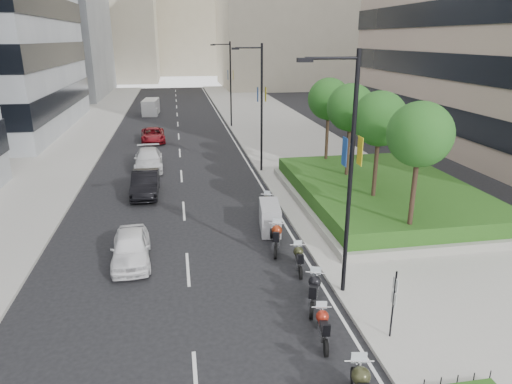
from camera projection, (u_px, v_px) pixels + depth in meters
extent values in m
plane|color=black|center=(235.00, 319.00, 15.90)|extent=(160.00, 160.00, 0.00)
cube|color=#9E9B93|center=(286.00, 136.00, 45.34)|extent=(10.00, 100.00, 0.15)
cube|color=#9E9B93|center=(63.00, 144.00, 41.91)|extent=(8.00, 100.00, 0.15)
cube|color=silver|center=(233.00, 139.00, 44.50)|extent=(0.12, 100.00, 0.01)
cube|color=silver|center=(179.00, 141.00, 43.65)|extent=(0.12, 100.00, 0.01)
cube|color=gray|center=(27.00, 0.00, 72.49)|extent=(22.00, 26.00, 30.00)
cube|color=#B7AD93|center=(95.00, 1.00, 100.83)|extent=(26.00, 24.00, 34.00)
cube|color=#B7AD93|center=(183.00, 0.00, 122.12)|extent=(30.00, 24.00, 38.00)
cube|color=gray|center=(382.00, 199.00, 26.75)|extent=(10.00, 14.00, 0.40)
cube|color=#204212|center=(383.00, 189.00, 26.56)|extent=(9.40, 13.40, 0.80)
cylinder|color=#332319|center=(412.00, 199.00, 20.21)|extent=(0.22, 0.22, 4.00)
sphere|color=#1B4716|center=(420.00, 134.00, 19.28)|extent=(2.80, 2.80, 2.80)
cylinder|color=#332319|center=(375.00, 174.00, 23.94)|extent=(0.22, 0.22, 4.00)
sphere|color=#1B4716|center=(380.00, 119.00, 23.01)|extent=(2.80, 2.80, 2.80)
cylinder|color=#332319|center=(348.00, 155.00, 27.67)|extent=(0.22, 0.22, 4.00)
sphere|color=#1B4716|center=(351.00, 107.00, 26.74)|extent=(2.80, 2.80, 2.80)
cylinder|color=#332319|center=(327.00, 142.00, 31.40)|extent=(0.22, 0.22, 4.00)
sphere|color=#1B4716|center=(329.00, 99.00, 30.47)|extent=(2.80, 2.80, 2.80)
cylinder|color=black|center=(350.00, 182.00, 16.10)|extent=(0.16, 0.16, 9.00)
cylinder|color=black|center=(332.00, 58.00, 14.60)|extent=(1.80, 0.10, 0.10)
cube|color=black|center=(305.00, 60.00, 14.47)|extent=(0.50, 0.22, 0.14)
cube|color=gold|center=(360.00, 151.00, 15.79)|extent=(0.02, 0.45, 1.00)
cube|color=navy|center=(344.00, 152.00, 15.70)|extent=(0.02, 0.45, 1.00)
cylinder|color=black|center=(262.00, 110.00, 31.96)|extent=(0.16, 0.16, 9.00)
cylinder|color=black|center=(249.00, 48.00, 30.47)|extent=(1.80, 0.10, 0.10)
cube|color=black|center=(235.00, 49.00, 30.33)|extent=(0.50, 0.22, 0.14)
cube|color=gold|center=(266.00, 94.00, 31.65)|extent=(0.02, 0.45, 1.00)
cube|color=navy|center=(258.00, 95.00, 31.56)|extent=(0.02, 0.45, 1.00)
cylinder|color=black|center=(231.00, 86.00, 48.75)|extent=(0.16, 0.16, 9.00)
cylinder|color=black|center=(221.00, 44.00, 47.26)|extent=(1.80, 0.10, 0.10)
cube|color=black|center=(213.00, 45.00, 47.13)|extent=(0.50, 0.22, 0.14)
cube|color=gold|center=(233.00, 75.00, 48.45)|extent=(0.02, 0.45, 1.00)
cube|color=navy|center=(228.00, 75.00, 48.36)|extent=(0.02, 0.45, 1.00)
cylinder|color=black|center=(393.00, 307.00, 14.42)|extent=(0.06, 0.06, 2.50)
cube|color=silver|center=(395.00, 284.00, 14.16)|extent=(0.02, 0.32, 0.42)
cube|color=silver|center=(394.00, 298.00, 14.32)|extent=(0.02, 0.32, 0.42)
cylinder|color=black|center=(355.00, 379.00, 12.64)|extent=(0.24, 0.67, 0.66)
sphere|color=#2D2F1A|center=(361.00, 376.00, 11.93)|extent=(0.51, 0.51, 0.51)
cylinder|color=silver|center=(359.00, 361.00, 12.13)|extent=(0.79, 0.19, 0.05)
cylinder|color=black|center=(326.00, 348.00, 14.00)|extent=(0.20, 0.56, 0.55)
cylinder|color=black|center=(320.00, 321.00, 15.34)|extent=(0.20, 0.56, 0.55)
cube|color=silver|center=(323.00, 331.00, 14.58)|extent=(0.39, 0.79, 0.37)
sphere|color=maroon|center=(322.00, 317.00, 14.75)|extent=(0.42, 0.42, 0.42)
cube|color=black|center=(325.00, 328.00, 14.24)|extent=(0.36, 0.70, 0.14)
cylinder|color=silver|center=(322.00, 307.00, 14.92)|extent=(0.65, 0.16, 0.04)
cylinder|color=black|center=(312.00, 310.00, 15.88)|extent=(0.33, 0.61, 0.61)
cylinder|color=black|center=(315.00, 287.00, 17.35)|extent=(0.33, 0.61, 0.61)
cube|color=silver|center=(314.00, 295.00, 16.51)|extent=(0.58, 0.89, 0.42)
sphere|color=black|center=(315.00, 282.00, 16.70)|extent=(0.47, 0.47, 0.47)
cube|color=black|center=(313.00, 292.00, 16.14)|extent=(0.53, 0.79, 0.16)
cylinder|color=silver|center=(316.00, 273.00, 16.87)|extent=(0.70, 0.31, 0.05)
cylinder|color=black|center=(301.00, 273.00, 18.49)|extent=(0.19, 0.56, 0.55)
cylinder|color=black|center=(297.00, 257.00, 19.83)|extent=(0.19, 0.56, 0.55)
cube|color=silver|center=(299.00, 262.00, 19.07)|extent=(0.38, 0.78, 0.37)
sphere|color=#2A2C18|center=(298.00, 252.00, 19.24)|extent=(0.43, 0.43, 0.43)
cube|color=black|center=(300.00, 259.00, 18.73)|extent=(0.35, 0.69, 0.14)
cylinder|color=silver|center=(298.00, 245.00, 19.40)|extent=(0.65, 0.14, 0.04)
cylinder|color=black|center=(276.00, 252.00, 20.22)|extent=(0.28, 0.64, 0.63)
cylinder|color=black|center=(277.00, 237.00, 21.76)|extent=(0.28, 0.64, 0.63)
cube|color=silver|center=(276.00, 241.00, 20.89)|extent=(0.52, 0.92, 0.43)
sphere|color=maroon|center=(277.00, 230.00, 21.08)|extent=(0.49, 0.49, 0.49)
cube|color=black|center=(276.00, 237.00, 20.49)|extent=(0.48, 0.82, 0.16)
cylinder|color=silver|center=(277.00, 223.00, 21.27)|extent=(0.74, 0.25, 0.05)
cylinder|color=black|center=(271.00, 231.00, 22.29)|extent=(0.22, 0.70, 0.69)
cylinder|color=black|center=(268.00, 218.00, 23.98)|extent=(0.22, 0.70, 0.69)
cube|color=gray|center=(270.00, 217.00, 23.01)|extent=(1.23, 2.45, 1.40)
cylinder|color=black|center=(263.00, 215.00, 24.54)|extent=(0.31, 0.58, 0.58)
cylinder|color=black|center=(268.00, 205.00, 25.93)|extent=(0.31, 0.58, 0.58)
cube|color=silver|center=(266.00, 207.00, 25.14)|extent=(0.54, 0.84, 0.39)
sphere|color=black|center=(266.00, 199.00, 25.32)|extent=(0.45, 0.45, 0.45)
cube|color=black|center=(265.00, 204.00, 24.78)|extent=(0.49, 0.75, 0.15)
cylinder|color=silver|center=(267.00, 195.00, 25.49)|extent=(0.67, 0.28, 0.05)
imported|color=white|center=(131.00, 248.00, 19.78)|extent=(1.83, 4.10, 1.37)
imported|color=black|center=(145.00, 183.00, 28.32)|extent=(1.60, 4.54, 1.49)
imported|color=silver|center=(148.00, 159.00, 34.00)|extent=(2.23, 5.07, 1.45)
imported|color=maroon|center=(153.00, 135.00, 42.95)|extent=(2.41, 4.79, 1.30)
cube|color=silver|center=(151.00, 107.00, 58.37)|extent=(2.11, 4.67, 1.91)
cube|color=silver|center=(150.00, 113.00, 56.90)|extent=(1.81, 1.23, 1.00)
cylinder|color=black|center=(145.00, 114.00, 56.93)|extent=(0.23, 0.64, 0.64)
cylinder|color=black|center=(157.00, 114.00, 57.16)|extent=(0.23, 0.64, 0.64)
cylinder|color=black|center=(146.00, 110.00, 59.80)|extent=(0.23, 0.64, 0.64)
cylinder|color=black|center=(157.00, 110.00, 60.04)|extent=(0.23, 0.64, 0.64)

